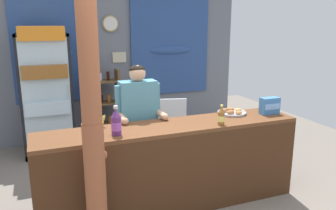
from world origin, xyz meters
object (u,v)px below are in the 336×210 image
stall_counter (175,161)px  banana_bunch (94,122)px  bottle_shelf_rack (105,105)px  plastic_lawn_chair (172,119)px  shopkeeper (138,114)px  snack_box_biscuit (270,106)px  soda_bottle_iced_tea (221,116)px  timber_post (93,129)px  pastry_tray (232,112)px  soda_bottle_grape_soda (116,123)px  drink_fridge (46,86)px

stall_counter → banana_bunch: (-0.79, 0.31, 0.43)m
bottle_shelf_rack → plastic_lawn_chair: 1.19m
shopkeeper → snack_box_biscuit: shopkeeper is taller
shopkeeper → banana_bunch: size_ratio=5.71×
bottle_shelf_rack → plastic_lawn_chair: (0.94, -0.72, -0.16)m
stall_counter → soda_bottle_iced_tea: size_ratio=13.03×
bottle_shelf_rack → snack_box_biscuit: bottle_shelf_rack is taller
plastic_lawn_chair → snack_box_biscuit: bearing=-70.9°
banana_bunch → stall_counter: bearing=-21.7°
timber_post → banana_bunch: (0.11, 0.65, -0.13)m
soda_bottle_iced_tea → bottle_shelf_rack: bearing=106.3°
stall_counter → soda_bottle_iced_tea: (0.50, -0.07, 0.47)m
shopkeeper → banana_bunch: bearing=-155.1°
plastic_lawn_chair → snack_box_biscuit: size_ratio=3.73×
stall_counter → pastry_tray: pastry_tray is taller
soda_bottle_grape_soda → snack_box_biscuit: 1.90m
pastry_tray → stall_counter: bearing=-162.5°
drink_fridge → shopkeeper: bearing=-60.9°
shopkeeper → banana_bunch: shopkeeper is taller
snack_box_biscuit → pastry_tray: snack_box_biscuit is taller
drink_fridge → plastic_lawn_chair: bearing=-15.2°
shopkeeper → bottle_shelf_rack: bearing=90.6°
soda_bottle_iced_tea → pastry_tray: 0.49m
plastic_lawn_chair → snack_box_biscuit: snack_box_biscuit is taller
drink_fridge → pastry_tray: (2.04, -2.03, -0.11)m
soda_bottle_grape_soda → banana_bunch: 0.36m
timber_post → bottle_shelf_rack: 2.96m
soda_bottle_iced_tea → snack_box_biscuit: soda_bottle_iced_tea is taller
bottle_shelf_rack → snack_box_biscuit: size_ratio=5.42×
bottle_shelf_rack → pastry_tray: bearing=-63.9°
soda_bottle_iced_tea → plastic_lawn_chair: bearing=84.3°
shopkeeper → snack_box_biscuit: 1.57m
shopkeeper → soda_bottle_grape_soda: bearing=-124.4°
plastic_lawn_chair → pastry_tray: size_ratio=2.50×
bottle_shelf_rack → plastic_lawn_chair: bearing=-37.4°
pastry_tray → banana_bunch: size_ratio=1.27×
drink_fridge → shopkeeper: 1.98m
stall_counter → drink_fridge: drink_fridge is taller
bottle_shelf_rack → plastic_lawn_chair: size_ratio=1.45×
banana_bunch → plastic_lawn_chair: bearing=45.0°
soda_bottle_iced_tea → snack_box_biscuit: 0.79m
plastic_lawn_chair → pastry_tray: (0.16, -1.52, 0.48)m
drink_fridge → plastic_lawn_chair: 2.03m
soda_bottle_grape_soda → pastry_tray: 1.50m
soda_bottle_grape_soda → stall_counter: bearing=0.0°
timber_post → bottle_shelf_rack: (0.65, 2.84, -0.50)m
stall_counter → banana_bunch: banana_bunch is taller
snack_box_biscuit → pastry_tray: (-0.43, 0.16, -0.08)m
soda_bottle_grape_soda → banana_bunch: bearing=117.5°
pastry_tray → timber_post: bearing=-161.0°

